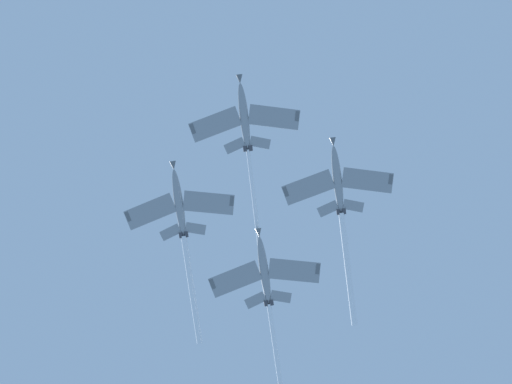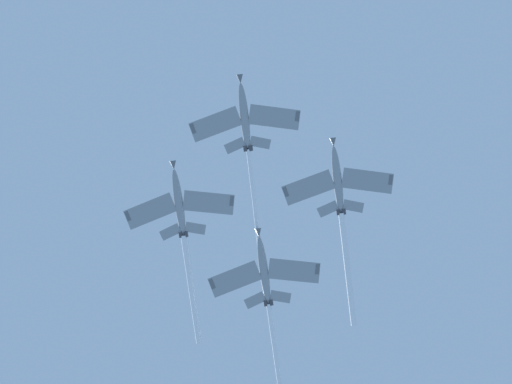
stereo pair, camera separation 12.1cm
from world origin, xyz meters
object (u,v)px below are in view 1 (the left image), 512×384
Objects in this scene: jet_left_wing at (341,210)px; jet_slot at (267,288)px; jet_right_wing at (183,231)px; jet_lead at (246,131)px.

jet_left_wing reaches higher than jet_slot.
jet_right_wing reaches higher than jet_slot.
jet_lead is 0.92× the size of jet_right_wing.
jet_slot is at bearing -64.10° from jet_lead.
jet_left_wing is 28.42m from jet_right_wing.
jet_right_wing is at bearing -23.88° from jet_lead.
jet_left_wing is 1.09× the size of jet_slot.
jet_lead is 1.00× the size of jet_slot.
jet_slot is at bearing -113.84° from jet_right_wing.
jet_right_wing is at bearing 25.92° from jet_left_wing.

